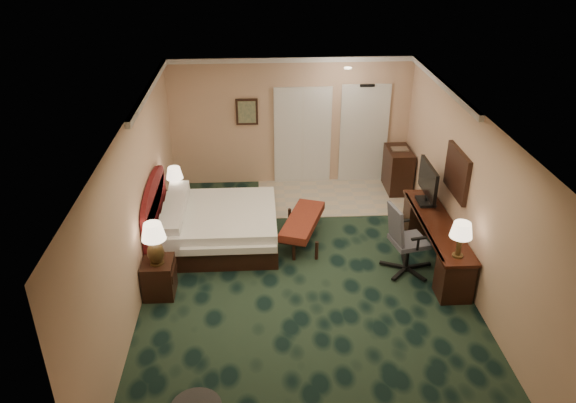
{
  "coord_description": "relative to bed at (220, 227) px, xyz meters",
  "views": [
    {
      "loc": [
        -0.69,
        -7.36,
        5.23
      ],
      "look_at": [
        -0.24,
        0.6,
        1.11
      ],
      "focal_mm": 35.0,
      "sensor_mm": 36.0,
      "label": 1
    }
  ],
  "objects": [
    {
      "name": "wall_front",
      "position": [
        1.4,
        -4.99,
        1.03
      ],
      "size": [
        5.0,
        0.0,
        2.7
      ],
      "primitive_type": "cube",
      "color": "#DDB08E",
      "rests_on": "ground"
    },
    {
      "name": "tv",
      "position": [
        3.61,
        -0.06,
        0.76
      ],
      "size": [
        0.08,
        0.93,
        0.72
      ],
      "primitive_type": "cube",
      "rotation": [
        0.0,
        0.0,
        -0.0
      ],
      "color": "black",
      "rests_on": "desk"
    },
    {
      "name": "nightstand_near",
      "position": [
        -0.85,
        -1.45,
        -0.03
      ],
      "size": [
        0.46,
        0.53,
        0.58
      ],
      "primitive_type": "cube",
      "color": "black",
      "rests_on": "ground"
    },
    {
      "name": "desk",
      "position": [
        3.62,
        -0.79,
        0.04
      ],
      "size": [
        0.54,
        2.5,
        0.72
      ],
      "primitive_type": "cube",
      "color": "black",
      "rests_on": "ground"
    },
    {
      "name": "floor",
      "position": [
        1.4,
        -1.24,
        -0.32
      ],
      "size": [
        5.0,
        7.5,
        0.0
      ],
      "primitive_type": "cube",
      "color": "black",
      "rests_on": "ground"
    },
    {
      "name": "headboard",
      "position": [
        -1.04,
        -0.24,
        0.38
      ],
      "size": [
        0.12,
        2.0,
        1.4
      ],
      "primitive_type": null,
      "color": "#530D10",
      "rests_on": "ground"
    },
    {
      "name": "wall_mirror",
      "position": [
        3.86,
        -0.64,
        1.23
      ],
      "size": [
        0.05,
        0.95,
        0.75
      ],
      "primitive_type": "cube",
      "color": "white",
      "rests_on": "wall_right"
    },
    {
      "name": "desk_lamp",
      "position": [
        3.61,
        -1.78,
        0.69
      ],
      "size": [
        0.39,
        0.39,
        0.57
      ],
      "primitive_type": null,
      "rotation": [
        0.0,
        0.0,
        0.23
      ],
      "color": "black",
      "rests_on": "desk"
    },
    {
      "name": "desk_chair",
      "position": [
        3.09,
        -1.05,
        0.29
      ],
      "size": [
        0.82,
        0.79,
        1.2
      ],
      "primitive_type": null,
      "rotation": [
        0.0,
        0.0,
        0.21
      ],
      "color": "#474954",
      "rests_on": "ground"
    },
    {
      "name": "nightstand_far",
      "position": [
        -0.86,
        0.86,
        -0.05
      ],
      "size": [
        0.43,
        0.49,
        0.54
      ],
      "primitive_type": "cube",
      "color": "black",
      "rests_on": "ground"
    },
    {
      "name": "closet_doors",
      "position": [
        1.65,
        2.47,
        0.73
      ],
      "size": [
        1.2,
        0.06,
        2.1
      ],
      "primitive_type": "cube",
      "color": "silver",
      "rests_on": "ground"
    },
    {
      "name": "crown_molding",
      "position": [
        1.4,
        -1.24,
        2.33
      ],
      "size": [
        5.0,
        7.5,
        0.1
      ],
      "primitive_type": null,
      "color": "silver",
      "rests_on": "wall_back"
    },
    {
      "name": "wall_right",
      "position": [
        3.9,
        -1.24,
        1.03
      ],
      "size": [
        0.0,
        7.5,
        2.7
      ],
      "primitive_type": "cube",
      "color": "#DDB08E",
      "rests_on": "ground"
    },
    {
      "name": "wall_art",
      "position": [
        0.5,
        2.47,
        1.28
      ],
      "size": [
        0.45,
        0.06,
        0.55
      ],
      "primitive_type": "cube",
      "color": "#435A4C",
      "rests_on": "wall_back"
    },
    {
      "name": "entry_door",
      "position": [
        2.95,
        2.48,
        0.73
      ],
      "size": [
        1.02,
        0.06,
        2.18
      ],
      "primitive_type": "cube",
      "color": "silver",
      "rests_on": "ground"
    },
    {
      "name": "tile_patch",
      "position": [
        2.3,
        1.66,
        -0.31
      ],
      "size": [
        3.2,
        1.7,
        0.01
      ],
      "primitive_type": "cube",
      "color": "#B7AF9E",
      "rests_on": "ground"
    },
    {
      "name": "minibar",
      "position": [
        3.62,
        1.96,
        0.13
      ],
      "size": [
        0.47,
        0.85,
        0.9
      ],
      "primitive_type": "cube",
      "color": "black",
      "rests_on": "ground"
    },
    {
      "name": "lamp_far",
      "position": [
        -0.83,
        0.83,
        0.51
      ],
      "size": [
        0.35,
        0.35,
        0.58
      ],
      "primitive_type": null,
      "rotation": [
        0.0,
        0.0,
        0.15
      ],
      "color": "black",
      "rests_on": "nightstand_far"
    },
    {
      "name": "wall_back",
      "position": [
        1.4,
        2.51,
        1.03
      ],
      "size": [
        5.0,
        0.0,
        2.7
      ],
      "primitive_type": "cube",
      "color": "#DDB08E",
      "rests_on": "ground"
    },
    {
      "name": "lamp_near",
      "position": [
        -0.84,
        -1.5,
        0.6
      ],
      "size": [
        0.45,
        0.45,
        0.68
      ],
      "primitive_type": null,
      "rotation": [
        0.0,
        0.0,
        0.29
      ],
      "color": "black",
      "rests_on": "nightstand_near"
    },
    {
      "name": "bed_bench",
      "position": [
        1.46,
        -0.03,
        -0.08
      ],
      "size": [
        0.92,
        1.48,
        0.47
      ],
      "primitive_type": "cube",
      "rotation": [
        0.0,
        0.0,
        -0.34
      ],
      "color": "maroon",
      "rests_on": "ground"
    },
    {
      "name": "bed",
      "position": [
        0.0,
        0.0,
        0.0
      ],
      "size": [
        1.99,
        1.85,
        0.63
      ],
      "primitive_type": "cube",
      "color": "white",
      "rests_on": "ground"
    },
    {
      "name": "ceiling",
      "position": [
        1.4,
        -1.24,
        2.38
      ],
      "size": [
        5.0,
        7.5,
        0.0
      ],
      "primitive_type": "cube",
      "color": "white",
      "rests_on": "wall_back"
    },
    {
      "name": "wall_left",
      "position": [
        -1.1,
        -1.24,
        1.03
      ],
      "size": [
        0.0,
        7.5,
        2.7
      ],
      "primitive_type": "cube",
      "color": "#DDB08E",
      "rests_on": "ground"
    }
  ]
}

